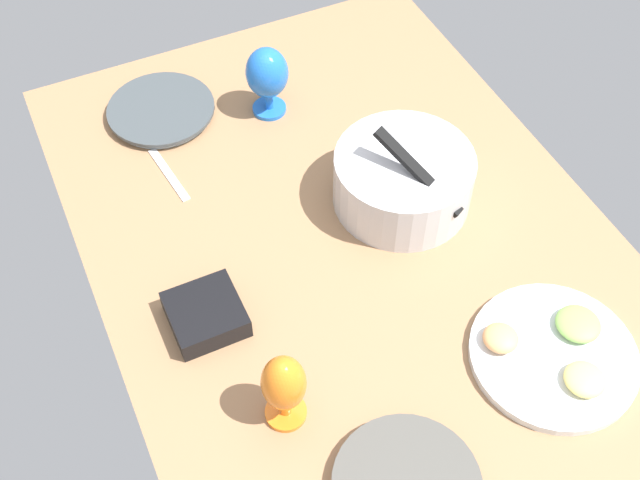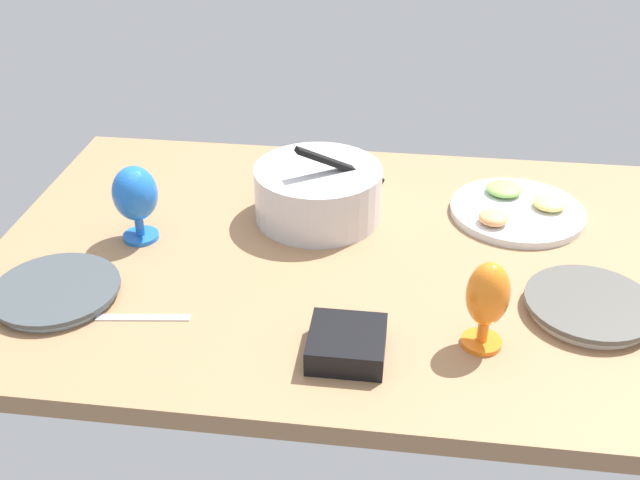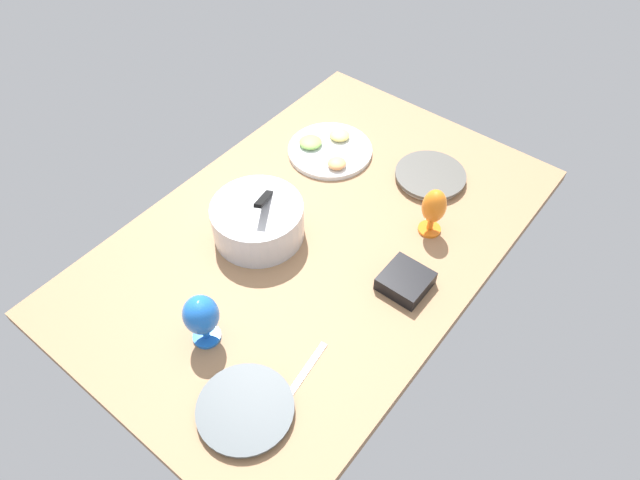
{
  "view_description": "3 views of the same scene",
  "coord_description": "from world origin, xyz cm",
  "px_view_note": "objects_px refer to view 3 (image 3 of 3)",
  "views": [
    {
      "loc": [
        84.87,
        -49.12,
        130.22
      ],
      "look_at": [
        -4.89,
        -7.24,
        4.43
      ],
      "focal_mm": 44.88,
      "sensor_mm": 36.0,
      "label": 1
    },
    {
      "loc": [
        9.79,
        -139.81,
        89.79
      ],
      "look_at": [
        -8.11,
        -2.79,
        4.43
      ],
      "focal_mm": 43.01,
      "sensor_mm": 36.0,
      "label": 2
    },
    {
      "loc": [
        -95.85,
        -77.82,
        140.08
      ],
      "look_at": [
        -3.75,
        -4.79,
        4.43
      ],
      "focal_mm": 32.23,
      "sensor_mm": 36.0,
      "label": 3
    }
  ],
  "objects_px": {
    "square_bowl_black": "(406,280)",
    "mixing_bowl": "(258,220)",
    "hurricane_glass_blue": "(201,316)",
    "dinner_plate_right": "(430,176)",
    "hurricane_glass_orange": "(434,208)",
    "dinner_plate_left": "(245,409)",
    "fruit_platter": "(329,149)"
  },
  "relations": [
    {
      "from": "square_bowl_black",
      "to": "mixing_bowl",
      "type": "bearing_deg",
      "value": 103.43
    },
    {
      "from": "hurricane_glass_blue",
      "to": "square_bowl_black",
      "type": "distance_m",
      "value": 0.61
    },
    {
      "from": "dinner_plate_right",
      "to": "hurricane_glass_blue",
      "type": "xyz_separation_m",
      "value": [
        -0.95,
        0.15,
        0.09
      ]
    },
    {
      "from": "hurricane_glass_orange",
      "to": "square_bowl_black",
      "type": "xyz_separation_m",
      "value": [
        -0.24,
        -0.06,
        -0.08
      ]
    },
    {
      "from": "dinner_plate_left",
      "to": "dinner_plate_right",
      "type": "bearing_deg",
      "value": 4.65
    },
    {
      "from": "hurricane_glass_blue",
      "to": "square_bowl_black",
      "type": "relative_size",
      "value": 1.29
    },
    {
      "from": "dinner_plate_left",
      "to": "mixing_bowl",
      "type": "bearing_deg",
      "value": 39.04
    },
    {
      "from": "dinner_plate_right",
      "to": "square_bowl_black",
      "type": "bearing_deg",
      "value": -157.61
    },
    {
      "from": "hurricane_glass_blue",
      "to": "square_bowl_black",
      "type": "xyz_separation_m",
      "value": [
        0.5,
        -0.34,
        -0.08
      ]
    },
    {
      "from": "dinner_plate_left",
      "to": "dinner_plate_right",
      "type": "relative_size",
      "value": 1.01
    },
    {
      "from": "mixing_bowl",
      "to": "hurricane_glass_blue",
      "type": "xyz_separation_m",
      "value": [
        -0.38,
        -0.15,
        0.04
      ]
    },
    {
      "from": "dinner_plate_left",
      "to": "square_bowl_black",
      "type": "xyz_separation_m",
      "value": [
        0.59,
        -0.1,
        0.01
      ]
    },
    {
      "from": "fruit_platter",
      "to": "square_bowl_black",
      "type": "relative_size",
      "value": 2.29
    },
    {
      "from": "square_bowl_black",
      "to": "hurricane_glass_blue",
      "type": "bearing_deg",
      "value": 145.75
    },
    {
      "from": "dinner_plate_right",
      "to": "hurricane_glass_blue",
      "type": "distance_m",
      "value": 0.97
    },
    {
      "from": "dinner_plate_left",
      "to": "hurricane_glass_orange",
      "type": "xyz_separation_m",
      "value": [
        0.83,
        -0.04,
        0.09
      ]
    },
    {
      "from": "dinner_plate_left",
      "to": "fruit_platter",
      "type": "relative_size",
      "value": 0.81
    },
    {
      "from": "mixing_bowl",
      "to": "hurricane_glass_orange",
      "type": "height_order",
      "value": "mixing_bowl"
    },
    {
      "from": "square_bowl_black",
      "to": "fruit_platter",
      "type": "bearing_deg",
      "value": 58.1
    },
    {
      "from": "dinner_plate_left",
      "to": "fruit_platter",
      "type": "xyz_separation_m",
      "value": [
        0.94,
        0.45,
        0.0
      ]
    },
    {
      "from": "dinner_plate_left",
      "to": "dinner_plate_right",
      "type": "xyz_separation_m",
      "value": [
        1.04,
        0.08,
        0.0
      ]
    },
    {
      "from": "dinner_plate_right",
      "to": "hurricane_glass_orange",
      "type": "distance_m",
      "value": 0.26
    },
    {
      "from": "dinner_plate_left",
      "to": "mixing_bowl",
      "type": "height_order",
      "value": "mixing_bowl"
    },
    {
      "from": "square_bowl_black",
      "to": "dinner_plate_left",
      "type": "bearing_deg",
      "value": 170.24
    },
    {
      "from": "dinner_plate_right",
      "to": "hurricane_glass_orange",
      "type": "height_order",
      "value": "hurricane_glass_orange"
    },
    {
      "from": "dinner_plate_right",
      "to": "fruit_platter",
      "type": "xyz_separation_m",
      "value": [
        -0.11,
        0.37,
        -0.0
      ]
    },
    {
      "from": "dinner_plate_left",
      "to": "hurricane_glass_blue",
      "type": "bearing_deg",
      "value": 68.46
    },
    {
      "from": "hurricane_glass_orange",
      "to": "square_bowl_black",
      "type": "height_order",
      "value": "hurricane_glass_orange"
    },
    {
      "from": "hurricane_glass_orange",
      "to": "hurricane_glass_blue",
      "type": "height_order",
      "value": "same"
    },
    {
      "from": "fruit_platter",
      "to": "square_bowl_black",
      "type": "xyz_separation_m",
      "value": [
        -0.35,
        -0.56,
        0.01
      ]
    },
    {
      "from": "fruit_platter",
      "to": "hurricane_glass_orange",
      "type": "xyz_separation_m",
      "value": [
        -0.11,
        -0.5,
        0.09
      ]
    },
    {
      "from": "dinner_plate_right",
      "to": "square_bowl_black",
      "type": "relative_size",
      "value": 1.83
    }
  ]
}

